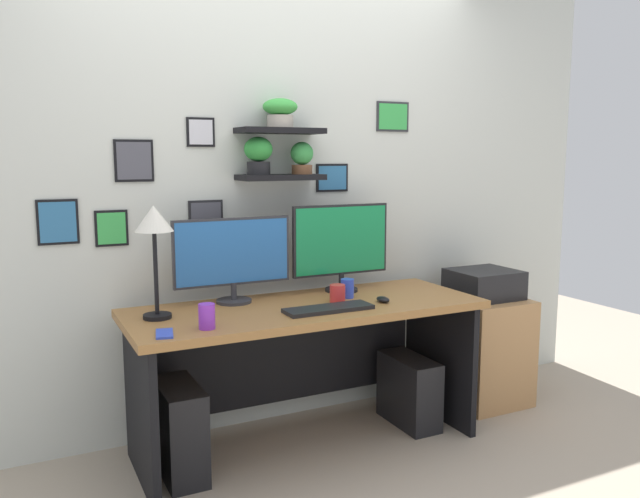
{
  "coord_description": "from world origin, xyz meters",
  "views": [
    {
      "loc": [
        -1.33,
        -2.83,
        1.49
      ],
      "look_at": [
        0.1,
        0.05,
        1.02
      ],
      "focal_mm": 35.8,
      "sensor_mm": 36.0,
      "label": 1
    }
  ],
  "objects_px": {
    "desk_lamp": "(154,229)",
    "drawer_cabinet": "(481,349)",
    "computer_mouse": "(383,299)",
    "keyboard": "(329,309)",
    "computer_tower_left": "(180,430)",
    "monitor_left": "(233,256)",
    "water_cup": "(207,316)",
    "coffee_mug": "(337,293)",
    "computer_tower_right": "(409,391)",
    "pen_cup": "(347,288)",
    "printer": "(484,284)",
    "desk": "(302,341)",
    "monitor_right": "(341,244)",
    "cell_phone": "(164,334)"
  },
  "relations": [
    {
      "from": "cell_phone",
      "to": "drawer_cabinet",
      "type": "bearing_deg",
      "value": 21.51
    },
    {
      "from": "monitor_right",
      "to": "water_cup",
      "type": "height_order",
      "value": "monitor_right"
    },
    {
      "from": "computer_tower_left",
      "to": "monitor_left",
      "type": "bearing_deg",
      "value": 32.76
    },
    {
      "from": "water_cup",
      "to": "computer_tower_right",
      "type": "distance_m",
      "value": 1.37
    },
    {
      "from": "keyboard",
      "to": "cell_phone",
      "type": "bearing_deg",
      "value": -175.31
    },
    {
      "from": "monitor_left",
      "to": "printer",
      "type": "bearing_deg",
      "value": -4.33
    },
    {
      "from": "desk",
      "to": "computer_tower_left",
      "type": "relative_size",
      "value": 4.07
    },
    {
      "from": "monitor_left",
      "to": "printer",
      "type": "xyz_separation_m",
      "value": [
        1.54,
        -0.12,
        -0.26
      ]
    },
    {
      "from": "desk_lamp",
      "to": "drawer_cabinet",
      "type": "relative_size",
      "value": 0.81
    },
    {
      "from": "monitor_right",
      "to": "drawer_cabinet",
      "type": "relative_size",
      "value": 0.89
    },
    {
      "from": "desk_lamp",
      "to": "cell_phone",
      "type": "distance_m",
      "value": 0.5
    },
    {
      "from": "monitor_right",
      "to": "coffee_mug",
      "type": "relative_size",
      "value": 6.37
    },
    {
      "from": "monitor_right",
      "to": "computer_tower_left",
      "type": "xyz_separation_m",
      "value": [
        -0.98,
        -0.23,
        -0.79
      ]
    },
    {
      "from": "desk_lamp",
      "to": "drawer_cabinet",
      "type": "distance_m",
      "value": 2.13
    },
    {
      "from": "desk",
      "to": "pen_cup",
      "type": "xyz_separation_m",
      "value": [
        0.26,
        -0.01,
        0.25
      ]
    },
    {
      "from": "cell_phone",
      "to": "printer",
      "type": "height_order",
      "value": "printer"
    },
    {
      "from": "coffee_mug",
      "to": "computer_tower_right",
      "type": "bearing_deg",
      "value": 1.59
    },
    {
      "from": "desk",
      "to": "pen_cup",
      "type": "relative_size",
      "value": 17.91
    },
    {
      "from": "water_cup",
      "to": "keyboard",
      "type": "bearing_deg",
      "value": 4.81
    },
    {
      "from": "computer_mouse",
      "to": "computer_tower_right",
      "type": "relative_size",
      "value": 0.22
    },
    {
      "from": "monitor_right",
      "to": "printer",
      "type": "distance_m",
      "value": 0.97
    },
    {
      "from": "monitor_left",
      "to": "computer_tower_right",
      "type": "bearing_deg",
      "value": -13.08
    },
    {
      "from": "keyboard",
      "to": "drawer_cabinet",
      "type": "distance_m",
      "value": 1.29
    },
    {
      "from": "coffee_mug",
      "to": "pen_cup",
      "type": "bearing_deg",
      "value": 35.21
    },
    {
      "from": "desk",
      "to": "computer_mouse",
      "type": "bearing_deg",
      "value": -26.05
    },
    {
      "from": "keyboard",
      "to": "coffee_mug",
      "type": "bearing_deg",
      "value": 49.05
    },
    {
      "from": "cell_phone",
      "to": "water_cup",
      "type": "relative_size",
      "value": 1.27
    },
    {
      "from": "monitor_left",
      "to": "desk_lamp",
      "type": "relative_size",
      "value": 1.17
    },
    {
      "from": "coffee_mug",
      "to": "desk",
      "type": "bearing_deg",
      "value": 156.86
    },
    {
      "from": "desk_lamp",
      "to": "computer_tower_right",
      "type": "bearing_deg",
      "value": -2.7
    },
    {
      "from": "cell_phone",
      "to": "computer_tower_right",
      "type": "xyz_separation_m",
      "value": [
        1.4,
        0.22,
        -0.56
      ]
    },
    {
      "from": "coffee_mug",
      "to": "computer_tower_left",
      "type": "xyz_separation_m",
      "value": [
        -0.83,
        0.01,
        -0.58
      ]
    },
    {
      "from": "coffee_mug",
      "to": "pen_cup",
      "type": "relative_size",
      "value": 0.9
    },
    {
      "from": "monitor_left",
      "to": "keyboard",
      "type": "xyz_separation_m",
      "value": [
        0.35,
        -0.38,
        -0.23
      ]
    },
    {
      "from": "printer",
      "to": "monitor_right",
      "type": "bearing_deg",
      "value": 172.75
    },
    {
      "from": "pen_cup",
      "to": "water_cup",
      "type": "relative_size",
      "value": 0.91
    },
    {
      "from": "drawer_cabinet",
      "to": "pen_cup",
      "type": "bearing_deg",
      "value": -177.08
    },
    {
      "from": "monitor_right",
      "to": "desk_lamp",
      "type": "xyz_separation_m",
      "value": [
        -1.04,
        -0.16,
        0.15
      ]
    },
    {
      "from": "keyboard",
      "to": "desk_lamp",
      "type": "xyz_separation_m",
      "value": [
        -0.77,
        0.22,
        0.41
      ]
    },
    {
      "from": "desk_lamp",
      "to": "computer_tower_right",
      "type": "height_order",
      "value": "desk_lamp"
    },
    {
      "from": "computer_mouse",
      "to": "printer",
      "type": "bearing_deg",
      "value": 14.76
    },
    {
      "from": "coffee_mug",
      "to": "computer_tower_right",
      "type": "relative_size",
      "value": 0.22
    },
    {
      "from": "desk_lamp",
      "to": "drawer_cabinet",
      "type": "height_order",
      "value": "desk_lamp"
    },
    {
      "from": "monitor_left",
      "to": "printer",
      "type": "relative_size",
      "value": 1.61
    },
    {
      "from": "desk",
      "to": "computer_mouse",
      "type": "xyz_separation_m",
      "value": [
        0.37,
        -0.18,
        0.22
      ]
    },
    {
      "from": "drawer_cabinet",
      "to": "computer_tower_right",
      "type": "xyz_separation_m",
      "value": [
        -0.6,
        -0.1,
        -0.13
      ]
    },
    {
      "from": "printer",
      "to": "computer_tower_right",
      "type": "bearing_deg",
      "value": -170.27
    },
    {
      "from": "drawer_cabinet",
      "to": "computer_mouse",
      "type": "bearing_deg",
      "value": -165.24
    },
    {
      "from": "printer",
      "to": "computer_tower_right",
      "type": "distance_m",
      "value": 0.81
    },
    {
      "from": "water_cup",
      "to": "computer_tower_left",
      "type": "height_order",
      "value": "water_cup"
    }
  ]
}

